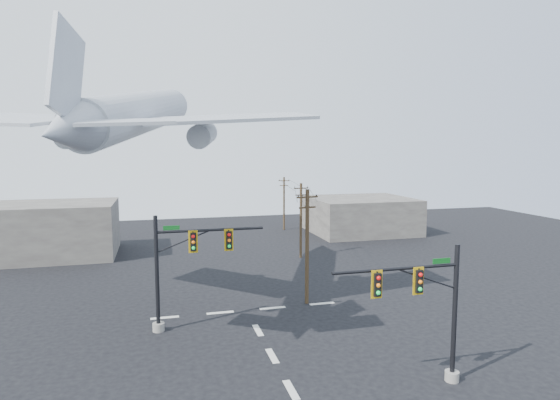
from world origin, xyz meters
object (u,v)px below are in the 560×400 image
object	(u,v)px
signal_mast_near	(430,311)
utility_pole_a	(307,244)
airliner	(138,114)
utility_pole_b	(301,219)
utility_pole_c	(284,202)
signal_mast_far	(181,269)

from	to	relation	value
signal_mast_near	utility_pole_a	size ratio (longest dim) A/B	0.81
airliner	utility_pole_a	bearing A→B (deg)	-79.46
utility_pole_b	utility_pole_c	world-z (taller)	utility_pole_b
signal_mast_near	utility_pole_a	bearing A→B (deg)	98.59
signal_mast_far	utility_pole_c	bearing A→B (deg)	64.61
airliner	signal_mast_far	bearing A→B (deg)	-132.23
signal_mast_near	utility_pole_b	bearing A→B (deg)	85.89
utility_pole_a	utility_pole_b	xyz separation A→B (m)	(4.13, 14.85, -0.36)
utility_pole_c	utility_pole_b	bearing A→B (deg)	-77.40
signal_mast_near	airliner	xyz separation A→B (m)	(-14.36, 14.95, 10.62)
utility_pole_a	utility_pole_c	bearing A→B (deg)	66.53
airliner	utility_pole_b	bearing A→B (deg)	-34.07
utility_pole_b	signal_mast_far	bearing A→B (deg)	-134.25
utility_pole_b	utility_pole_c	distance (m)	17.79
utility_pole_a	utility_pole_b	bearing A→B (deg)	63.18
signal_mast_near	utility_pole_a	distance (m)	13.91
signal_mast_far	airliner	world-z (taller)	airliner
utility_pole_c	airliner	world-z (taller)	airliner
utility_pole_b	airliner	bearing A→B (deg)	-146.49
utility_pole_a	airliner	size ratio (longest dim) A/B	0.34
signal_mast_far	utility_pole_a	xyz separation A→B (m)	(9.76, 2.89, 0.53)
signal_mast_far	utility_pole_c	distance (m)	39.08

